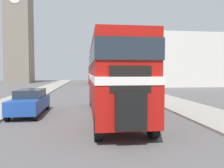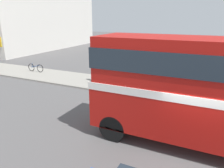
% 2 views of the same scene
% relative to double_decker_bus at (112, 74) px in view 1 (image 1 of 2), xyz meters
% --- Properties ---
extents(ground_plane, '(120.00, 120.00, 0.00)m').
position_rel_double_decker_bus_xyz_m(ground_plane, '(-0.96, 1.10, -2.52)').
color(ground_plane, '#565454').
extents(sidewalk_right, '(3.50, 120.00, 0.12)m').
position_rel_double_decker_bus_xyz_m(sidewalk_right, '(5.79, 1.10, -2.46)').
color(sidewalk_right, gray).
rests_on(sidewalk_right, ground_plane).
extents(double_decker_bus, '(2.47, 10.78, 4.23)m').
position_rel_double_decker_bus_xyz_m(double_decker_bus, '(0.00, 0.00, 0.00)').
color(double_decker_bus, '#B2140F').
rests_on(double_decker_bus, ground_plane).
extents(bus_distant, '(2.51, 11.03, 4.05)m').
position_rel_double_decker_bus_xyz_m(bus_distant, '(0.42, 36.42, -0.09)').
color(bus_distant, red).
rests_on(bus_distant, ground_plane).
extents(car_parked_near, '(1.67, 4.48, 1.55)m').
position_rel_double_decker_bus_xyz_m(car_parked_near, '(-4.95, 1.31, -1.73)').
color(car_parked_near, '#1E479E').
rests_on(car_parked_near, ground_plane).
extents(pedestrian_walking, '(0.32, 0.32, 1.57)m').
position_rel_double_decker_bus_xyz_m(pedestrian_walking, '(5.83, 9.05, -1.51)').
color(pedestrian_walking, '#282833').
rests_on(pedestrian_walking, sidewalk_right).
extents(bicycle_on_pavement, '(0.05, 1.76, 0.78)m').
position_rel_double_decker_bus_xyz_m(bicycle_on_pavement, '(6.19, 15.52, -2.04)').
color(bicycle_on_pavement, black).
rests_on(bicycle_on_pavement, sidewalk_right).
extents(church_tower, '(6.20, 6.20, 38.27)m').
position_rel_double_decker_bus_xyz_m(church_tower, '(-18.05, 45.21, 17.04)').
color(church_tower, gray).
rests_on(church_tower, ground_plane).
extents(shop_building_block, '(20.43, 11.56, 9.67)m').
position_rel_double_decker_bus_xyz_m(shop_building_block, '(19.40, 28.99, 2.31)').
color(shop_building_block, silver).
rests_on(shop_building_block, ground_plane).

